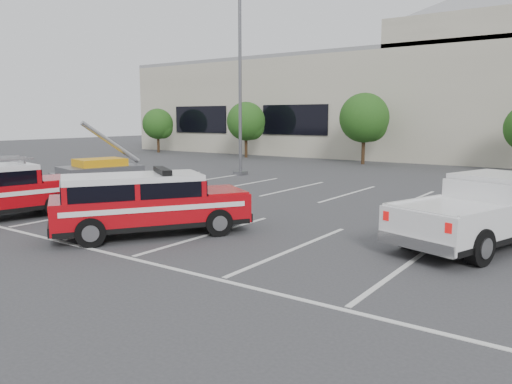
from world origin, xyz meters
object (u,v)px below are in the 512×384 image
convention_building (479,97)px  tree_left (247,123)px  light_pole_left (240,80)px  white_pickup (487,217)px  tree_mid_left (366,120)px  utility_rig (98,175)px  fire_chief_suv (148,208)px  tree_far_left (159,125)px

convention_building → tree_left: size_ratio=13.58×
light_pole_left → white_pickup: size_ratio=1.68×
tree_mid_left → utility_rig: bearing=-105.7°
tree_left → fire_chief_suv: size_ratio=0.83×
tree_left → tree_mid_left: tree_mid_left is taller
convention_building → light_pole_left: bearing=-112.4°
convention_building → tree_far_left: 27.03m
tree_left → utility_rig: size_ratio=1.17×
tree_far_left → convention_building: bearing=21.4°
convention_building → tree_mid_left: convention_building is taller
convention_building → light_pole_left: convention_building is taller
tree_mid_left → tree_left: bearing=-180.0°
fire_chief_suv → white_pickup: bearing=61.9°
tree_far_left → white_pickup: size_ratio=0.65×
tree_left → light_pole_left: 12.43m
convention_building → fire_chief_suv: bearing=-92.7°
light_pole_left → tree_mid_left: bearing=72.9°
tree_left → convention_building: bearing=33.1°
tree_mid_left → utility_rig: size_ratio=1.28×
fire_chief_suv → white_pickup: size_ratio=0.88×
tree_left → utility_rig: 18.87m
fire_chief_suv → tree_far_left: bearing=169.1°
tree_mid_left → white_pickup: tree_mid_left is taller
tree_far_left → utility_rig: bearing=-50.5°
white_pickup → convention_building: bearing=120.5°
tree_far_left → utility_rig: 23.52m
convention_building → fire_chief_suv: size_ratio=11.22×
utility_rig → fire_chief_suv: bearing=-14.8°
tree_mid_left → fire_chief_suv: bearing=-81.3°
white_pickup → fire_chief_suv: bearing=-133.4°
convention_building → utility_rig: bearing=-110.0°
convention_building → fire_chief_suv: 33.11m
tree_far_left → tree_mid_left: size_ratio=0.82×
white_pickup → light_pole_left: bearing=167.0°
tree_far_left → tree_left: size_ratio=0.90×
light_pole_left → utility_rig: size_ratio=2.71×
light_pole_left → white_pickup: light_pole_left is taller
utility_rig → tree_mid_left: bearing=89.2°
utility_rig → tree_far_left: bearing=144.4°
tree_left → light_pole_left: size_ratio=0.43×
white_pickup → tree_far_left: bearing=167.3°
utility_rig → convention_building: bearing=84.8°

